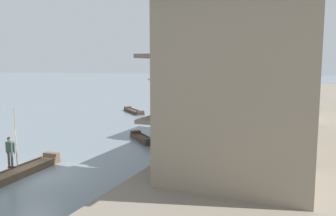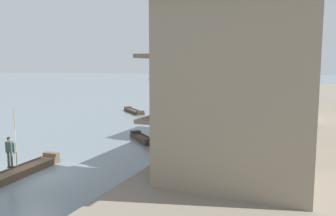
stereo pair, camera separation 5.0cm
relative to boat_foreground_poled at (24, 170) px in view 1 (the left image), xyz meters
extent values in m
plane|color=slate|center=(0.70, 0.01, -0.18)|extent=(400.00, 400.00, 0.00)
cube|color=slate|center=(15.79, 30.01, 0.25)|extent=(18.00, 110.00, 0.87)
cube|color=brown|center=(0.00, 0.00, -0.04)|extent=(1.39, 5.00, 0.30)
cube|color=brown|center=(-0.17, 2.31, 0.25)|extent=(0.95, 0.43, 0.27)
cube|color=brown|center=(-0.47, -0.03, 0.15)|extent=(0.41, 4.44, 0.08)
cube|color=brown|center=(0.47, 0.03, 0.15)|extent=(0.41, 4.44, 0.08)
cube|color=black|center=(-0.03, -0.85, 0.41)|extent=(0.14, 0.23, 0.05)
cylinder|color=#4C473D|center=(-0.02, -0.89, 0.82)|extent=(0.11, 0.11, 0.78)
cube|color=black|center=(0.15, -0.82, 0.41)|extent=(0.14, 0.23, 0.05)
cylinder|color=#4C473D|center=(0.15, -0.86, 0.82)|extent=(0.11, 0.11, 0.78)
cube|color=#384C42|center=(0.06, -0.88, 1.47)|extent=(0.35, 0.25, 0.52)
cylinder|color=#384C42|center=(-0.15, -0.86, 1.40)|extent=(0.08, 0.08, 0.56)
cylinder|color=#384C42|center=(0.26, -0.78, 1.40)|extent=(0.08, 0.08, 0.56)
sphere|color=#A37A5B|center=(0.06, -0.88, 1.87)|extent=(0.20, 0.20, 0.20)
sphere|color=black|center=(0.07, -0.89, 1.89)|extent=(0.18, 0.18, 0.18)
cylinder|color=tan|center=(0.34, -0.73, 1.92)|extent=(0.04, 0.04, 3.00)
cube|color=#423328|center=(-5.76, 22.96, -0.05)|extent=(4.24, 3.99, 0.27)
cube|color=#423328|center=(-7.44, 24.49, 0.21)|extent=(0.85, 0.88, 0.24)
cube|color=#423328|center=(-4.07, 21.42, 0.21)|extent=(0.85, 0.88, 0.24)
cube|color=#423328|center=(-6.05, 22.63, 0.12)|extent=(3.28, 3.00, 0.08)
cube|color=#423328|center=(-5.46, 23.28, 0.12)|extent=(3.28, 3.00, 0.08)
cube|color=brown|center=(3.88, 22.23, -0.06)|extent=(3.86, 2.67, 0.25)
cube|color=brown|center=(5.48, 23.14, 0.18)|extent=(0.67, 0.80, 0.22)
cube|color=brown|center=(2.28, 21.31, 0.18)|extent=(0.67, 0.80, 0.22)
cube|color=brown|center=(3.70, 22.54, 0.10)|extent=(3.07, 1.80, 0.08)
cube|color=brown|center=(4.06, 21.92, 0.10)|extent=(3.07, 1.80, 0.08)
cube|color=brown|center=(5.39, 33.62, -0.05)|extent=(2.11, 5.21, 0.27)
cube|color=brown|center=(4.80, 35.97, 0.20)|extent=(0.86, 0.54, 0.24)
cube|color=brown|center=(5.98, 31.26, 0.20)|extent=(0.86, 0.54, 0.24)
cube|color=brown|center=(5.00, 33.52, 0.12)|extent=(1.21, 4.53, 0.08)
cube|color=brown|center=(5.79, 33.71, 0.12)|extent=(1.21, 4.53, 0.08)
ellipsoid|color=olive|center=(5.39, 33.62, 0.30)|extent=(1.05, 1.28, 0.44)
cube|color=#232326|center=(4.40, 14.74, -0.04)|extent=(1.11, 4.76, 0.28)
cube|color=#232326|center=(4.46, 16.96, 0.23)|extent=(0.91, 0.38, 0.25)
cube|color=#232326|center=(4.35, 12.52, 0.23)|extent=(0.91, 0.38, 0.25)
cube|color=#232326|center=(3.94, 14.75, 0.14)|extent=(0.18, 4.24, 0.08)
cube|color=#232326|center=(4.86, 14.73, 0.14)|extent=(0.18, 4.24, 0.08)
ellipsoid|color=brown|center=(4.40, 14.74, 0.35)|extent=(0.93, 1.28, 0.49)
cube|color=#33281E|center=(4.55, 52.98, -0.08)|extent=(0.84, 5.08, 0.22)
cube|color=#33281E|center=(4.55, 55.37, 0.13)|extent=(0.75, 0.36, 0.19)
cube|color=#33281E|center=(4.55, 50.59, 0.13)|extent=(0.75, 0.36, 0.19)
cube|color=#33281E|center=(4.17, 52.98, 0.07)|extent=(0.08, 4.58, 0.08)
cube|color=#33281E|center=(4.92, 52.98, 0.07)|extent=(0.08, 4.58, 0.08)
cube|color=brown|center=(4.83, 46.92, -0.09)|extent=(1.71, 5.55, 0.19)
cube|color=brown|center=(4.43, 49.48, 0.10)|extent=(0.84, 0.48, 0.18)
cube|color=brown|center=(5.23, 44.36, 0.10)|extent=(0.84, 0.48, 0.18)
cube|color=brown|center=(4.43, 46.86, 0.05)|extent=(0.85, 4.93, 0.08)
cube|color=brown|center=(5.22, 46.98, 0.05)|extent=(0.85, 4.93, 0.08)
ellipsoid|color=#4C6B42|center=(4.83, 46.92, 0.23)|extent=(0.96, 1.22, 0.44)
cube|color=#423328|center=(2.21, 9.53, -0.05)|extent=(3.14, 3.04, 0.26)
cube|color=#423328|center=(3.38, 8.43, 0.19)|extent=(0.79, 0.81, 0.23)
cube|color=#423328|center=(1.05, 10.64, 0.19)|extent=(0.79, 0.81, 0.23)
cube|color=#423328|center=(2.48, 9.82, 0.12)|extent=(2.24, 2.13, 0.08)
cube|color=#423328|center=(1.95, 9.25, 0.12)|extent=(2.24, 2.13, 0.08)
cube|color=brown|center=(-4.82, 52.41, -0.07)|extent=(4.30, 4.41, 0.22)
cube|color=brown|center=(-3.12, 50.63, 0.14)|extent=(0.86, 0.84, 0.20)
cube|color=brown|center=(-6.53, 54.18, 0.14)|extent=(0.86, 0.84, 0.20)
cube|color=brown|center=(-4.52, 52.71, 0.08)|extent=(3.33, 3.46, 0.08)
cube|color=brown|center=(-5.13, 52.11, 0.08)|extent=(3.33, 3.46, 0.08)
cube|color=gray|center=(11.13, 1.16, 4.59)|extent=(5.99, 5.17, 7.80)
cube|color=#6E6151|center=(7.79, 1.16, 3.29)|extent=(0.70, 5.17, 0.16)
cube|color=#6E6151|center=(7.79, 1.16, 5.89)|extent=(0.70, 5.17, 0.16)
cube|color=#7F705B|center=(10.50, 7.66, 3.29)|extent=(4.72, 5.92, 5.20)
cube|color=brown|center=(7.79, 7.66, 3.29)|extent=(0.70, 5.92, 0.16)
cube|color=#4C4238|center=(10.50, 7.66, 6.01)|extent=(5.62, 6.82, 0.24)
cube|color=#4C4238|center=(10.50, 7.66, 6.48)|extent=(2.83, 6.82, 0.70)
cube|color=#75604C|center=(10.47, 14.45, 4.59)|extent=(4.66, 4.78, 7.80)
cube|color=brown|center=(7.79, 14.45, 3.29)|extent=(0.70, 4.78, 0.16)
cube|color=brown|center=(7.79, 14.45, 5.89)|extent=(0.70, 4.78, 0.16)
cube|color=#4C4238|center=(10.47, 14.45, 8.61)|extent=(5.56, 5.68, 0.24)
cube|color=#4C4238|center=(10.47, 14.45, 9.08)|extent=(2.80, 5.68, 0.70)
cube|color=gray|center=(11.11, 20.45, 3.29)|extent=(5.94, 6.26, 5.20)
cube|color=gray|center=(7.79, 20.45, 3.29)|extent=(0.70, 6.26, 0.16)
cube|color=#3D3838|center=(11.11, 20.45, 6.01)|extent=(6.84, 7.16, 0.24)
cube|color=#3D3838|center=(11.11, 20.45, 6.48)|extent=(3.56, 7.16, 0.70)
cube|color=gray|center=(10.16, 27.21, 3.29)|extent=(4.03, 5.96, 5.20)
cube|color=gray|center=(7.79, 27.21, 3.29)|extent=(0.70, 5.96, 0.16)
cube|color=#2D2D33|center=(10.16, 27.21, 6.01)|extent=(4.93, 6.86, 0.24)
cube|color=#2D2D33|center=(10.16, 27.21, 6.48)|extent=(2.42, 6.86, 0.70)
cube|color=#75604C|center=(10.97, 34.19, 3.29)|extent=(5.66, 4.88, 5.20)
cube|color=brown|center=(7.79, 34.19, 3.29)|extent=(0.70, 4.88, 0.16)
cube|color=#2D2D33|center=(10.97, 34.19, 6.01)|extent=(6.56, 5.78, 0.24)
cube|color=#2D2D33|center=(10.97, 34.19, 6.48)|extent=(3.40, 5.78, 0.70)
cube|color=gray|center=(0.70, 75.95, 3.74)|extent=(23.08, 2.40, 0.60)
cylinder|color=gray|center=(-6.22, 75.95, 1.63)|extent=(1.80, 1.80, 3.62)
cylinder|color=gray|center=(7.62, 75.95, 1.63)|extent=(1.80, 1.80, 3.62)
cube|color=gray|center=(0.70, 76.95, 4.39)|extent=(23.08, 0.30, 0.70)
cone|color=#4C5B56|center=(-21.58, 122.37, 6.93)|extent=(55.55, 55.55, 14.22)
cone|color=#5B6B5B|center=(-19.27, 105.23, 6.51)|extent=(43.03, 43.03, 13.38)
camera|label=1|loc=(13.82, -13.28, 5.53)|focal=36.57mm
camera|label=2|loc=(13.86, -13.26, 5.53)|focal=36.57mm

